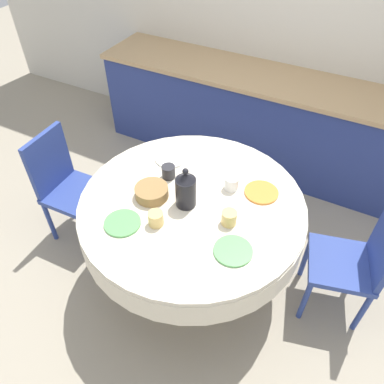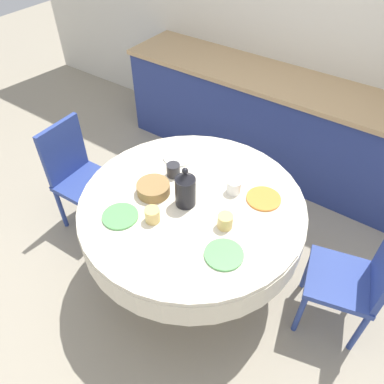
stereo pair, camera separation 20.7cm
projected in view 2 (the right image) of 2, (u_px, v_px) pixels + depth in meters
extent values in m
plane|color=#9E937F|center=(192.00, 272.00, 2.81)|extent=(12.00, 12.00, 0.00)
cube|color=silver|center=(325.00, 20.00, 3.02)|extent=(7.00, 0.05, 2.60)
cube|color=navy|center=(288.00, 130.00, 3.42)|extent=(3.20, 0.60, 0.85)
cube|color=tan|center=(297.00, 86.00, 3.12)|extent=(3.24, 0.64, 0.04)
cylinder|color=brown|center=(192.00, 271.00, 2.80)|extent=(0.44, 0.44, 0.04)
cylinder|color=brown|center=(192.00, 248.00, 2.61)|extent=(0.11, 0.11, 0.51)
cylinder|color=silver|center=(192.00, 215.00, 2.37)|extent=(1.40, 1.40, 0.18)
cylinder|color=silver|center=(192.00, 203.00, 2.30)|extent=(1.39, 1.39, 0.03)
cube|color=#2D428E|center=(341.00, 280.00, 2.27)|extent=(0.49, 0.49, 0.04)
cylinder|color=#2D428E|center=(299.00, 314.00, 2.35)|extent=(0.04, 0.04, 0.40)
cylinder|color=#2D428E|center=(308.00, 270.00, 2.59)|extent=(0.04, 0.04, 0.40)
cylinder|color=#2D428E|center=(358.00, 333.00, 2.26)|extent=(0.04, 0.04, 0.40)
cylinder|color=#2D428E|center=(361.00, 285.00, 2.50)|extent=(0.04, 0.04, 0.40)
cube|color=#2D428E|center=(87.00, 184.00, 2.90)|extent=(0.42, 0.42, 0.04)
cube|color=#2D428E|center=(63.00, 151.00, 2.80)|extent=(0.05, 0.38, 0.46)
cylinder|color=#2D428E|center=(123.00, 199.00, 3.09)|extent=(0.04, 0.04, 0.40)
cylinder|color=#2D428E|center=(93.00, 226.00, 2.88)|extent=(0.04, 0.04, 0.40)
cylinder|color=#2D428E|center=(92.00, 184.00, 3.23)|extent=(0.04, 0.04, 0.40)
cylinder|color=#2D428E|center=(61.00, 209.00, 3.01)|extent=(0.04, 0.04, 0.40)
cylinder|color=#5BA85B|center=(120.00, 216.00, 2.19)|extent=(0.21, 0.21, 0.01)
cylinder|color=#DBB766|center=(152.00, 215.00, 2.15)|extent=(0.09, 0.09, 0.09)
cylinder|color=#5BA85B|center=(224.00, 255.00, 1.99)|extent=(0.21, 0.21, 0.01)
cylinder|color=#DBB766|center=(225.00, 221.00, 2.11)|extent=(0.09, 0.09, 0.09)
cylinder|color=white|center=(178.00, 157.00, 2.60)|extent=(0.21, 0.21, 0.01)
cylinder|color=#28282D|center=(173.00, 170.00, 2.44)|extent=(0.09, 0.09, 0.09)
cylinder|color=orange|center=(264.00, 199.00, 2.30)|extent=(0.21, 0.21, 0.01)
cylinder|color=white|center=(234.00, 187.00, 2.32)|extent=(0.09, 0.09, 0.09)
cylinder|color=black|center=(185.00, 192.00, 2.21)|extent=(0.12, 0.12, 0.20)
cone|color=black|center=(185.00, 176.00, 2.13)|extent=(0.11, 0.11, 0.05)
sphere|color=black|center=(185.00, 171.00, 2.10)|extent=(0.04, 0.04, 0.04)
cylinder|color=olive|center=(153.00, 188.00, 2.32)|extent=(0.21, 0.21, 0.07)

